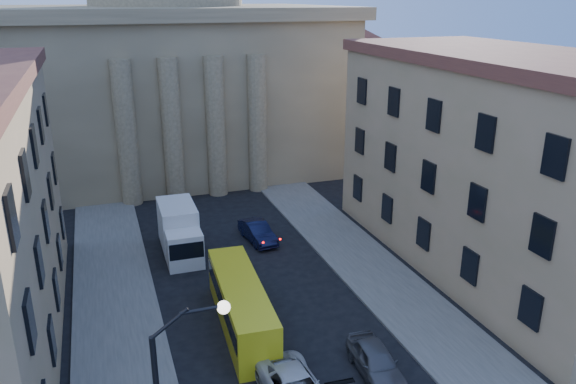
# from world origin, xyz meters

# --- Properties ---
(sidewalk_left) EXTENTS (5.00, 60.00, 0.15)m
(sidewalk_left) POSITION_xyz_m (-8.50, 18.00, 0.07)
(sidewalk_left) COLOR #56544E
(sidewalk_left) RESTS_ON ground
(sidewalk_right) EXTENTS (5.00, 60.00, 0.15)m
(sidewalk_right) POSITION_xyz_m (8.50, 18.00, 0.07)
(sidewalk_right) COLOR #56544E
(sidewalk_right) RESTS_ON ground
(church) EXTENTS (68.02, 28.76, 36.60)m
(church) POSITION_xyz_m (0.00, 55.47, 11.88)
(church) COLOR #776749
(church) RESTS_ON ground
(building_right) EXTENTS (11.60, 26.60, 14.70)m
(building_right) POSITION_xyz_m (17.00, 22.00, 7.42)
(building_right) COLOR tan
(building_right) RESTS_ON ground
(car_right_far) EXTENTS (2.15, 4.67, 1.55)m
(car_right_far) POSITION_xyz_m (3.50, 13.37, 0.78)
(car_right_far) COLOR #4F5055
(car_right_far) RESTS_ON ground
(car_right_distant) EXTENTS (2.14, 4.72, 1.50)m
(car_right_distant) POSITION_xyz_m (2.47, 30.96, 0.75)
(car_right_distant) COLOR black
(car_right_distant) RESTS_ON ground
(city_bus) EXTENTS (2.84, 9.99, 2.78)m
(city_bus) POSITION_xyz_m (-1.75, 19.77, 1.50)
(city_bus) COLOR gold
(city_bus) RESTS_ON ground
(box_truck) EXTENTS (2.62, 6.44, 3.52)m
(box_truck) POSITION_xyz_m (-3.50, 30.77, 1.67)
(box_truck) COLOR silver
(box_truck) RESTS_ON ground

